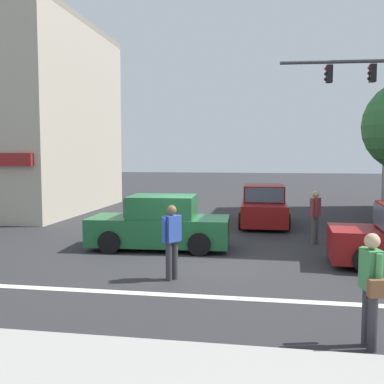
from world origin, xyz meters
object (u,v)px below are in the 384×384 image
(utility_pole_near_left, at_px, (33,122))
(sedan_crossing_rightbound, at_px, (264,207))
(sedan_parked_curbside, at_px, (160,225))
(pedestrian_mid_crossing, at_px, (172,238))
(pedestrian_far_side, at_px, (315,214))
(pedestrian_foreground_with_bag, at_px, (371,284))

(utility_pole_near_left, xyz_separation_m, sedan_crossing_rightbound, (9.31, 0.87, -3.40))
(utility_pole_near_left, xyz_separation_m, sedan_parked_curbside, (6.31, -4.28, -3.40))
(pedestrian_mid_crossing, distance_m, pedestrian_far_side, 5.94)
(pedestrian_far_side, bearing_deg, sedan_crossing_rightbound, 113.98)
(sedan_crossing_rightbound, relative_size, sedan_parked_curbside, 0.99)
(sedan_parked_curbside, height_order, pedestrian_far_side, pedestrian_far_side)
(utility_pole_near_left, height_order, pedestrian_far_side, utility_pole_near_left)
(sedan_crossing_rightbound, bearing_deg, pedestrian_foreground_with_bag, -82.09)
(utility_pole_near_left, relative_size, sedan_parked_curbside, 1.89)
(pedestrian_mid_crossing, bearing_deg, pedestrian_foreground_with_bag, -40.72)
(pedestrian_foreground_with_bag, bearing_deg, utility_pole_near_left, 135.86)
(sedan_crossing_rightbound, bearing_deg, pedestrian_mid_crossing, -103.02)
(sedan_crossing_rightbound, distance_m, pedestrian_foreground_with_bag, 11.55)
(utility_pole_near_left, relative_size, pedestrian_foreground_with_bag, 4.74)
(pedestrian_foreground_with_bag, height_order, pedestrian_mid_crossing, same)
(pedestrian_mid_crossing, bearing_deg, sedan_crossing_rightbound, 76.98)
(pedestrian_mid_crossing, bearing_deg, utility_pole_near_left, 134.35)
(sedan_crossing_rightbound, relative_size, pedestrian_far_side, 2.48)
(utility_pole_near_left, relative_size, pedestrian_far_side, 4.74)
(pedestrian_far_side, bearing_deg, sedan_parked_curbside, -161.89)
(sedan_crossing_rightbound, bearing_deg, pedestrian_far_side, -66.02)
(sedan_parked_curbside, xyz_separation_m, pedestrian_far_side, (4.61, 1.51, 0.24))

